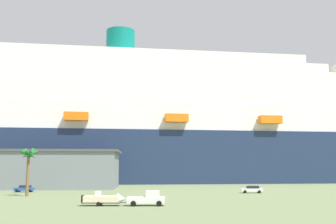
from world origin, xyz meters
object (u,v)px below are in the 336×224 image
Objects in this scene: cruise_ship at (205,131)px; palm_tree at (29,159)px; parked_car_blue_suv at (24,188)px; pickup_truck at (148,199)px; small_boat_on_trailer at (106,199)px; parked_car_white_van at (252,189)px.

cruise_ship is 29.97× the size of palm_tree.
palm_tree reaches higher than parked_car_blue_suv.
parked_car_blue_suv is (-5.02, 14.31, -6.50)m from palm_tree.
pickup_truck is at bearing -50.38° from parked_car_blue_suv.
cruise_ship reaches higher than small_boat_on_trailer.
pickup_truck is (-21.10, -94.12, -18.81)m from cruise_ship.
small_boat_on_trailer is 1.48× the size of parked_car_white_van.
palm_tree is 16.50m from parked_car_blue_suv.
parked_car_blue_suv is 0.89× the size of parked_car_white_van.
small_boat_on_trailer is 42.10m from parked_car_blue_suv.
small_boat_on_trailer is at bearing -106.22° from cruise_ship.
parked_car_white_van is at bearing 10.25° from palm_tree.
palm_tree is 48.41m from parked_car_white_van.
small_boat_on_trailer reaches higher than parked_car_blue_suv.
pickup_truck is 45.96m from parked_car_blue_suv.
palm_tree is at bearing -169.75° from parked_car_white_van.
cruise_ship is 65.61× the size of parked_car_blue_suv.
parked_car_blue_suv and parked_car_white_van have the same top height.
parked_car_white_van is at bearing 52.29° from pickup_truck.
palm_tree is (-18.05, 20.90, 6.37)m from small_boat_on_trailer.
pickup_truck reaches higher than small_boat_on_trailer.
small_boat_on_trailer is 41.43m from parked_car_white_van.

